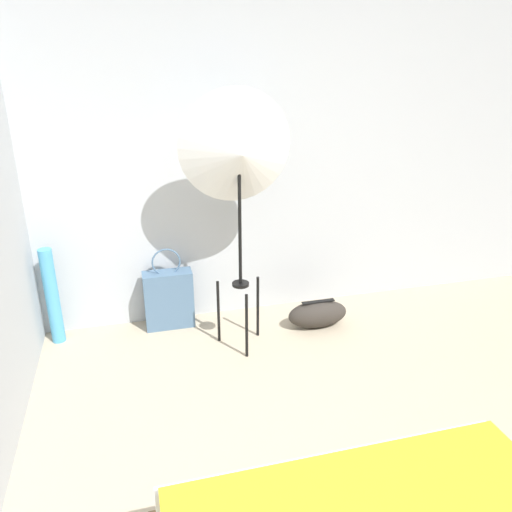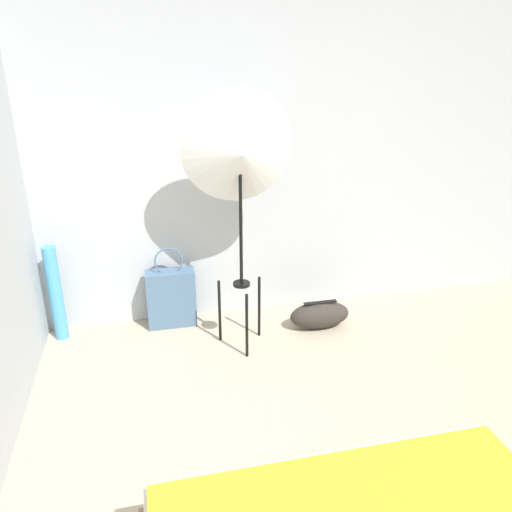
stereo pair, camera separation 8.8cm
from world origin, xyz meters
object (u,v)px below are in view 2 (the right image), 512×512
Objects in this scene: tote_bag at (171,297)px; photo_umbrella at (240,152)px; duffel_bag at (320,315)px; paper_roll at (56,294)px.

photo_umbrella is at bearing -40.06° from tote_bag.
tote_bag is (-0.45, 0.38, -1.11)m from photo_umbrella.
paper_roll reaches higher than duffel_bag.
photo_umbrella is 3.81× the size of duffel_bag.
paper_roll is at bearing 163.45° from photo_umbrella.
duffel_bag is 1.88m from paper_roll.
duffel_bag is at bearing 9.04° from photo_umbrella.
tote_bag is 0.89× the size of paper_roll.
paper_roll is (-1.85, 0.27, 0.25)m from duffel_bag.
tote_bag reaches higher than duffel_bag.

